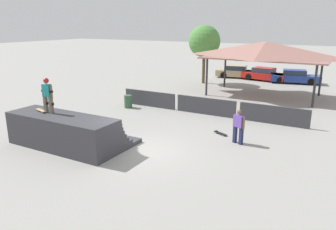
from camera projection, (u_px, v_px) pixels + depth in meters
The scene contains 13 objects.
ground_plane at pixel (140, 151), 14.55m from camera, with size 160.00×160.00×0.00m, color gray.
quarter_pipe_ramp at pixel (67, 132), 15.02m from camera, with size 5.45×3.20×1.51m.
skater_on_deck at pixel (47, 93), 14.76m from camera, with size 0.69×0.24×1.62m.
skateboard_on_deck at pixel (41, 110), 15.22m from camera, with size 0.87×0.43×0.09m.
bystander_walking at pixel (239, 125), 15.25m from camera, with size 0.65×0.36×1.65m.
skateboard_on_ground at pixel (220, 133), 16.76m from camera, with size 0.83×0.54×0.09m.
barrier_fence at pixel (206, 106), 20.29m from camera, with size 12.13×0.12×1.05m.
pavilion_shelter at pixel (266, 50), 24.76m from camera, with size 9.13×4.86×4.18m.
tree_beside_pavilion at pixel (204, 41), 29.99m from camera, with size 2.92×2.92×5.35m.
trash_bin at pixel (128, 101), 21.94m from camera, with size 0.52×0.52×0.85m, color #385B3D.
parked_car_tan at pixel (237, 72), 33.93m from camera, with size 4.53×2.41×1.27m.
parked_car_red at pixel (264, 75), 32.23m from camera, with size 4.52×2.32×1.27m.
parked_car_blue at pixel (295, 77), 30.78m from camera, with size 4.65×2.47×1.27m.
Camera 1 is at (7.73, -11.22, 5.50)m, focal length 35.00 mm.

